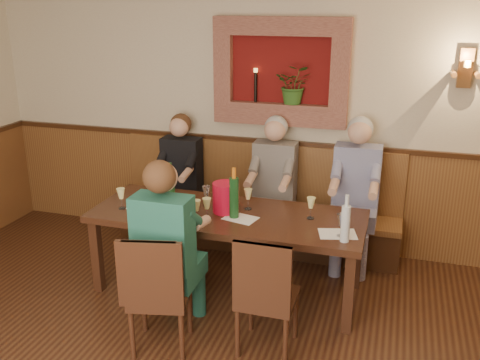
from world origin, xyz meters
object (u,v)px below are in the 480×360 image
at_px(person_chair_front, 170,263).
at_px(water_bottle, 345,223).
at_px(person_bench_left, 180,191).
at_px(wine_bottle_green_b, 171,188).
at_px(dining_table, 228,221).
at_px(chair_near_left, 161,315).
at_px(spittoon_bucket, 226,197).
at_px(chair_near_right, 267,317).
at_px(person_bench_right, 354,206).
at_px(wine_bottle_green_a, 234,197).
at_px(bench, 255,217).
at_px(person_bench_mid, 272,199).

relative_size(person_chair_front, water_bottle, 3.83).
bearing_deg(person_bench_left, wine_bottle_green_b, -71.53).
bearing_deg(dining_table, person_bench_left, 134.32).
bearing_deg(chair_near_left, spittoon_bucket, 66.61).
bearing_deg(chair_near_right, chair_near_left, -164.19).
bearing_deg(person_bench_right, person_chair_front, -127.64).
xyz_separation_m(chair_near_right, water_bottle, (0.49, 0.48, 0.63)).
distance_m(person_bench_left, wine_bottle_green_b, 0.91).
bearing_deg(wine_bottle_green_a, person_bench_right, 44.02).
distance_m(person_bench_left, water_bottle, 2.21).
bearing_deg(chair_near_right, person_bench_left, 130.73).
relative_size(chair_near_left, person_bench_left, 0.69).
bearing_deg(chair_near_left, person_bench_right, 42.81).
xyz_separation_m(bench, chair_near_right, (0.56, -1.71, -0.05)).
xyz_separation_m(chair_near_left, chair_near_right, (0.77, 0.22, -0.00)).
xyz_separation_m(person_chair_front, water_bottle, (1.27, 0.49, 0.30)).
height_order(chair_near_left, person_bench_mid, person_bench_mid).
xyz_separation_m(bench, person_bench_mid, (0.21, -0.11, 0.27)).
relative_size(person_bench_mid, wine_bottle_green_b, 3.60).
bearing_deg(chair_near_left, person_bench_left, 95.52).
height_order(chair_near_left, wine_bottle_green_a, wine_bottle_green_a).
bearing_deg(person_bench_left, chair_near_left, -71.54).
height_order(chair_near_right, person_chair_front, person_chair_front).
height_order(person_bench_right, water_bottle, person_bench_right).
height_order(person_bench_mid, wine_bottle_green_a, person_bench_mid).
height_order(bench, chair_near_left, bench).
bearing_deg(person_bench_left, person_chair_front, -69.50).
bearing_deg(water_bottle, spittoon_bucket, 163.64).
height_order(chair_near_right, water_bottle, water_bottle).
bearing_deg(chair_near_left, dining_table, 64.99).
relative_size(chair_near_left, wine_bottle_green_b, 2.40).
distance_m(bench, wine_bottle_green_a, 1.19).
xyz_separation_m(dining_table, person_chair_front, (-0.21, -0.78, -0.07)).
xyz_separation_m(person_bench_right, person_chair_front, (-1.24, -1.61, -0.01)).
relative_size(chair_near_right, person_bench_left, 0.68).
bearing_deg(person_chair_front, bench, 82.88).
xyz_separation_m(dining_table, person_bench_mid, (0.21, 0.84, -0.08)).
xyz_separation_m(chair_near_left, person_chair_front, (-0.00, 0.21, 0.33)).
bearing_deg(water_bottle, person_bench_left, 148.93).
bearing_deg(chair_near_right, spittoon_bucket, 126.30).
xyz_separation_m(spittoon_bucket, water_bottle, (1.07, -0.32, 0.02)).
relative_size(person_bench_mid, water_bottle, 3.78).
xyz_separation_m(bench, person_bench_left, (-0.82, -0.11, 0.25)).
bearing_deg(dining_table, person_bench_right, 39.09).
xyz_separation_m(person_bench_mid, water_bottle, (0.84, -1.12, 0.31)).
relative_size(chair_near_left, wine_bottle_green_a, 2.16).
bearing_deg(person_bench_right, water_bottle, -88.86).
height_order(dining_table, chair_near_right, chair_near_right).
bearing_deg(person_bench_right, chair_near_left, -124.26).
bearing_deg(bench, chair_near_right, -71.95).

